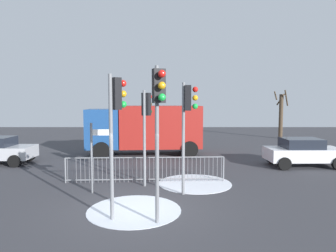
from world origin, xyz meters
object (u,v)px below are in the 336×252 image
at_px(car_white_trailing, 305,152).
at_px(traffic_light_mid_left, 189,113).
at_px(traffic_light_mid_right, 117,114).
at_px(direction_sign_post, 95,154).
at_px(traffic_light_rear_right, 147,116).
at_px(delivery_truck, 147,127).
at_px(traffic_light_foreground_left, 160,109).
at_px(bare_tree_left, 282,114).

bearing_deg(car_white_trailing, traffic_light_mid_left, -144.31).
bearing_deg(traffic_light_mid_right, direction_sign_post, 166.43).
height_order(traffic_light_rear_right, direction_sign_post, traffic_light_rear_right).
height_order(car_white_trailing, delivery_truck, delivery_truck).
xyz_separation_m(traffic_light_mid_right, traffic_light_foreground_left, (1.24, -0.48, 0.14)).
distance_m(traffic_light_rear_right, direction_sign_post, 2.52).
height_order(car_white_trailing, bare_tree_left, bare_tree_left).
bearing_deg(bare_tree_left, traffic_light_mid_left, -119.95).
xyz_separation_m(traffic_light_mid_right, car_white_trailing, (8.53, 7.02, -2.28)).
bearing_deg(traffic_light_mid_right, car_white_trailing, 88.87).
distance_m(traffic_light_mid_left, traffic_light_mid_right, 3.15).
bearing_deg(car_white_trailing, traffic_light_rear_right, -157.13).
bearing_deg(direction_sign_post, delivery_truck, 75.58).
bearing_deg(delivery_truck, direction_sign_post, 76.15).
bearing_deg(delivery_truck, traffic_light_foreground_left, 91.69).
bearing_deg(bare_tree_left, direction_sign_post, -128.39).
distance_m(traffic_light_mid_right, delivery_truck, 10.50).
distance_m(traffic_light_rear_right, bare_tree_left, 19.01).
bearing_deg(traffic_light_foreground_left, bare_tree_left, -138.88).
xyz_separation_m(direction_sign_post, bare_tree_left, (13.01, 16.43, 0.72)).
relative_size(traffic_light_mid_right, bare_tree_left, 0.95).
distance_m(traffic_light_mid_left, bare_tree_left, 19.19).
distance_m(traffic_light_foreground_left, car_white_trailing, 10.74).
relative_size(traffic_light_mid_right, direction_sign_post, 1.60).
height_order(traffic_light_mid_right, bare_tree_left, bare_tree_left).
bearing_deg(traffic_light_mid_left, traffic_light_mid_right, -39.52).
height_order(direction_sign_post, car_white_trailing, direction_sign_post).
distance_m(delivery_truck, bare_tree_left, 14.43).
xyz_separation_m(direction_sign_post, car_white_trailing, (9.78, 4.57, -0.71)).
relative_size(direction_sign_post, car_white_trailing, 0.68).
bearing_deg(traffic_light_rear_right, direction_sign_post, -124.45).
relative_size(traffic_light_rear_right, direction_sign_post, 1.47).
bearing_deg(delivery_truck, traffic_light_rear_right, 90.07).
bearing_deg(traffic_light_mid_left, traffic_light_foreground_left, -14.56).
bearing_deg(car_white_trailing, delivery_truck, 156.90).
bearing_deg(traffic_light_mid_left, delivery_truck, -160.86).
relative_size(traffic_light_mid_left, traffic_light_foreground_left, 0.93).
xyz_separation_m(traffic_light_rear_right, car_white_trailing, (7.91, 3.53, -2.04)).
bearing_deg(traffic_light_mid_right, bare_tree_left, 107.49).
distance_m(traffic_light_rear_right, traffic_light_mid_right, 3.55).
xyz_separation_m(traffic_light_mid_left, traffic_light_mid_right, (-2.19, -2.26, 0.07)).
bearing_deg(traffic_light_foreground_left, traffic_light_rear_right, -101.46).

